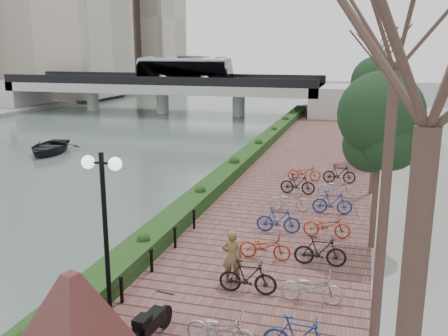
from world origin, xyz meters
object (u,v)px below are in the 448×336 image
at_px(lamppost, 104,203).
at_px(boat, 49,147).
at_px(pedestrian, 232,257).
at_px(motorcycle, 152,322).

bearing_deg(lamppost, boat, 128.17).
bearing_deg(boat, lamppost, -64.06).
height_order(pedestrian, boat, pedestrian).
bearing_deg(pedestrian, lamppost, 45.31).
relative_size(motorcycle, boat, 0.33).
bearing_deg(pedestrian, motorcycle, 64.49).
distance_m(pedestrian, boat, 24.60).
height_order(lamppost, pedestrian, lamppost).
distance_m(motorcycle, boat, 26.36).
bearing_deg(motorcycle, lamppost, 174.27).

